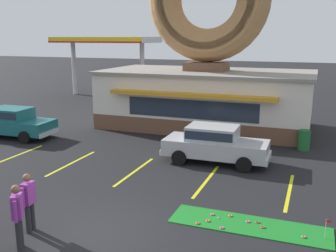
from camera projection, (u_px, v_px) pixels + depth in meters
The scene contains 25 objects.
ground_plane at pixel (99, 234), 10.86m from camera, with size 160.00×160.00×0.00m, color black.
donut_shop_building at pixel (206, 64), 23.03m from camera, with size 12.30×6.75×10.96m.
putting_mat at pixel (249, 225), 11.31m from camera, with size 4.56×1.27×0.03m, color #197523.
mini_donut_near_left at pixel (257, 222), 11.43m from camera, with size 0.13×0.13×0.04m, color brown.
mini_donut_near_right at pixel (212, 214), 11.93m from camera, with size 0.13×0.13×0.04m, color #D8667F.
mini_donut_mid_left at pixel (304, 237), 10.58m from camera, with size 0.13×0.13×0.04m, color #A5724C.
mini_donut_mid_centre at pixel (248, 221), 11.46m from camera, with size 0.13×0.13×0.04m, color #D8667F.
mini_donut_mid_right at pixel (230, 216), 11.83m from camera, with size 0.13×0.13×0.04m, color #D17F47.
mini_donut_far_left at pixel (198, 223), 11.36m from camera, with size 0.13×0.13×0.04m, color #A5724C.
mini_donut_far_centre at pixel (208, 221), 11.51m from camera, with size 0.13×0.13×0.04m, color #D17F47.
mini_donut_far_right at pixel (222, 228), 11.09m from camera, with size 0.13×0.13×0.04m, color #D8667F.
mini_donut_extra at pixel (263, 227), 11.12m from camera, with size 0.13×0.13×0.04m, color brown.
golf_ball at pixel (218, 218), 11.69m from camera, with size 0.04×0.04×0.04m, color white.
putting_flag_pin at pixel (327, 224), 10.45m from camera, with size 0.13×0.01×0.55m.
car_teal at pixel (12, 121), 21.08m from camera, with size 4.63×2.12×1.60m.
car_silver at pixel (215, 143), 16.86m from camera, with size 4.59×2.04×1.60m.
pedestrian_hooded_kid at pixel (18, 214), 9.90m from camera, with size 0.40×0.52×1.73m.
pedestrian_leather_jacket_man at pixel (29, 200), 10.79m from camera, with size 0.29×0.59×1.69m.
trash_bin at pixel (304, 140), 18.76m from camera, with size 0.57×0.57×0.97m.
gas_station_canopy at pixel (106, 42), 34.89m from camera, with size 9.00×4.46×5.30m.
parking_stripe_far_left at pixel (16, 156), 17.95m from camera, with size 0.12×3.60×0.01m, color yellow.
parking_stripe_left at pixel (72, 163), 16.91m from camera, with size 0.12×3.60×0.01m, color yellow.
parking_stripe_mid_left at pixel (135, 171), 15.87m from camera, with size 0.12×3.60×0.01m, color yellow.
parking_stripe_centre at pixel (207, 181), 14.83m from camera, with size 0.12×3.60×0.01m, color yellow.
parking_stripe_mid_right at pixel (289, 192), 13.79m from camera, with size 0.12×3.60×0.01m, color yellow.
Camera 1 is at (5.30, -8.60, 5.32)m, focal length 42.00 mm.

